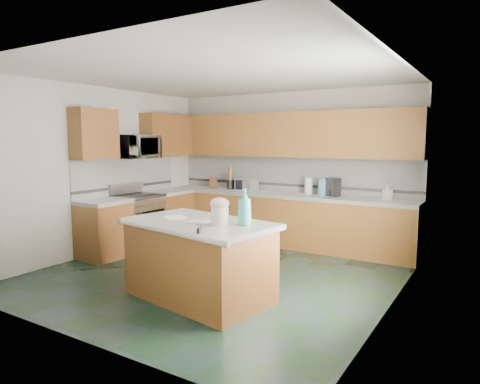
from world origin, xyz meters
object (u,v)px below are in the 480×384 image
Objects in this scene: island_base at (199,263)px; knife_block at (213,183)px; toaster_oven at (247,185)px; coffee_maker at (333,187)px; soap_bottle_island at (245,207)px; island_top at (199,224)px; treat_jar at (220,216)px.

knife_block is (-1.85, 2.92, 0.60)m from island_base.
coffee_maker is at bearing 9.27° from toaster_oven.
soap_bottle_island is 1.91× the size of knife_block.
coffee_maker reaches higher than island_top.
soap_bottle_island is 1.33× the size of coffee_maker.
soap_bottle_island reaches higher than island_base.
coffee_maker reaches higher than toaster_oven.
island_top is 3.12m from toaster_oven.
coffee_maker is at bearing 77.07° from treat_jar.
toaster_oven is (-1.10, 2.92, 0.14)m from island_top.
island_base is 7.95× the size of treat_jar.
toaster_oven is at bearing 120.37° from island_base.
coffee_maker is (2.41, 0.03, 0.05)m from knife_block.
treat_jar reaches higher than island_top.
soap_bottle_island is at bearing -51.37° from toaster_oven.
knife_block is at bearing 114.97° from soap_bottle_island.
island_base is 3.17m from toaster_oven.
island_top reaches higher than island_base.
coffee_maker is (1.65, 0.03, 0.04)m from toaster_oven.
soap_bottle_island reaches higher than knife_block.
knife_block is at bearing -171.77° from toaster_oven.
toaster_oven is (-1.10, 2.92, 0.60)m from island_base.
toaster_oven reaches higher than island_top.
soap_bottle_island is (0.57, 0.08, 0.23)m from island_top.
knife_block is 2.41m from coffee_maker.
island_base is at bearing 161.99° from treat_jar.
coffee_maker is at bearing 74.72° from soap_bottle_island.
treat_jar is 3.30m from toaster_oven.
coffee_maker reaches higher than island_base.
toaster_oven is (-1.43, 2.97, 0.01)m from treat_jar.
toaster_oven is at bearing 107.02° from treat_jar.
island_top is at bearing 172.32° from soap_bottle_island.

